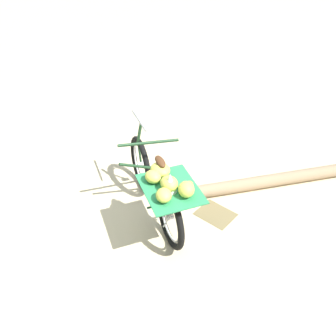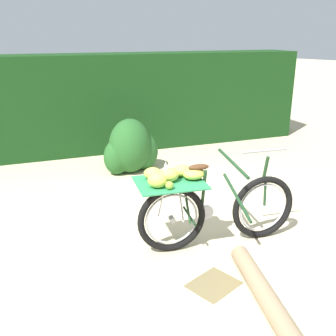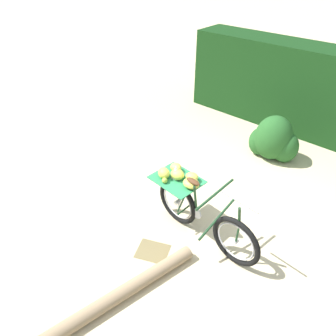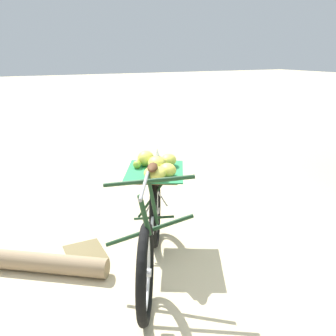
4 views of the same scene
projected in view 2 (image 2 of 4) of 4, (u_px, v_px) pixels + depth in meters
The scene contains 5 objects.
ground_plane at pixel (194, 244), 4.27m from camera, with size 60.00×60.00×0.00m, color beige.
foliage_hedge at pixel (138, 101), 7.73m from camera, with size 6.69×0.90×1.82m, color #143814.
bicycle at pixel (206, 202), 4.09m from camera, with size 1.70×1.12×1.03m.
shrub_cluster at pixel (131, 149), 6.36m from camera, with size 0.94×0.64×0.89m.
leaf_litter_patch at pixel (214, 284), 3.59m from camera, with size 0.44×0.36×0.01m, color olive.
Camera 2 is at (2.84, 2.48, 2.20)m, focal length 41.72 mm.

